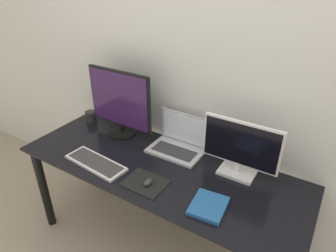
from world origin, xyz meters
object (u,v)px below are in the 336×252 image
(monitor_right, at_px, (240,148))
(laptop, at_px, (179,141))
(mouse, at_px, (148,182))
(book, at_px, (209,206))
(monitor_left, at_px, (120,103))
(keyboard, at_px, (96,163))
(mug, at_px, (91,116))

(monitor_right, height_order, laptop, monitor_right)
(mouse, height_order, book, mouse)
(monitor_left, height_order, mouse, monitor_left)
(mouse, bearing_deg, keyboard, -178.69)
(monitor_left, height_order, monitor_right, monitor_left)
(monitor_right, xyz_separation_m, book, (-0.02, -0.36, -0.17))
(monitor_left, distance_m, keyboard, 0.47)
(mouse, bearing_deg, laptop, 95.42)
(laptop, height_order, book, laptop)
(mug, bearing_deg, book, -17.22)
(monitor_left, xyz_separation_m, mug, (-0.34, 0.02, -0.21))
(mouse, xyz_separation_m, book, (0.37, 0.02, -0.01))
(laptop, bearing_deg, book, -44.27)
(laptop, relative_size, mouse, 5.74)
(mug, bearing_deg, mouse, -25.28)
(mouse, distance_m, mug, 0.93)
(monitor_right, relative_size, mug, 5.35)
(laptop, xyz_separation_m, mouse, (0.04, -0.42, -0.04))
(monitor_left, relative_size, laptop, 1.43)
(monitor_left, distance_m, mouse, 0.67)
(keyboard, xyz_separation_m, mouse, (0.40, 0.01, 0.01))
(monitor_right, xyz_separation_m, mug, (-1.24, 0.02, -0.14))
(mug, bearing_deg, monitor_right, -0.95)
(keyboard, bearing_deg, laptop, 50.02)
(keyboard, relative_size, mug, 5.10)
(keyboard, height_order, mouse, mouse)
(laptop, xyz_separation_m, mug, (-0.80, -0.03, -0.02))
(monitor_left, distance_m, monitor_right, 0.90)
(book, xyz_separation_m, mug, (-1.21, 0.38, 0.03))
(monitor_right, height_order, mouse, monitor_right)
(monitor_left, distance_m, book, 0.97)
(book, bearing_deg, mug, 162.78)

